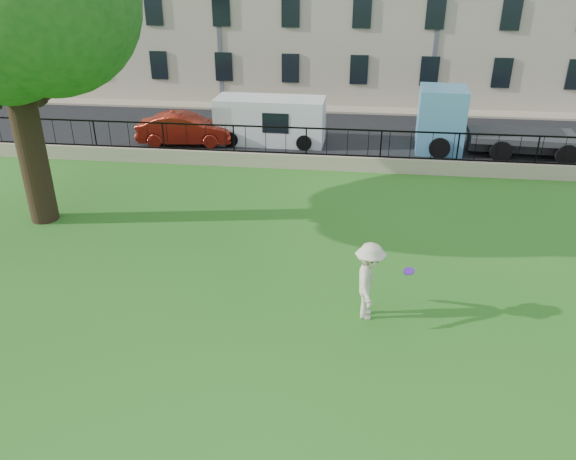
# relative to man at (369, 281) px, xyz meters

# --- Properties ---
(ground) EXTENTS (120.00, 120.00, 0.00)m
(ground) POSITION_rel_man_xyz_m (-2.50, -1.59, -0.98)
(ground) COLOR #256618
(ground) RESTS_ON ground
(retaining_wall) EXTENTS (50.00, 0.40, 0.60)m
(retaining_wall) POSITION_rel_man_xyz_m (-2.50, 10.41, -0.68)
(retaining_wall) COLOR gray
(retaining_wall) RESTS_ON ground
(iron_railing) EXTENTS (50.00, 0.05, 1.13)m
(iron_railing) POSITION_rel_man_xyz_m (-2.50, 10.41, 0.18)
(iron_railing) COLOR black
(iron_railing) RESTS_ON retaining_wall
(street) EXTENTS (60.00, 9.00, 0.01)m
(street) POSITION_rel_man_xyz_m (-2.50, 15.11, -0.97)
(street) COLOR black
(street) RESTS_ON ground
(sidewalk) EXTENTS (60.00, 1.40, 0.12)m
(sidewalk) POSITION_rel_man_xyz_m (-2.50, 20.31, -0.92)
(sidewalk) COLOR gray
(sidewalk) RESTS_ON ground
(man) EXTENTS (0.78, 1.29, 1.95)m
(man) POSITION_rel_man_xyz_m (0.00, 0.00, 0.00)
(man) COLOR beige
(man) RESTS_ON ground
(frisbee) EXTENTS (0.34, 0.35, 0.12)m
(frisbee) POSITION_rel_man_xyz_m (0.91, 0.09, 0.29)
(frisbee) COLOR #7628E8
(red_sedan) EXTENTS (4.48, 1.98, 1.43)m
(red_sedan) POSITION_rel_man_xyz_m (-8.37, 13.06, -0.26)
(red_sedan) COLOR maroon
(red_sedan) RESTS_ON street
(white_van) EXTENTS (5.03, 2.04, 2.10)m
(white_van) POSITION_rel_man_xyz_m (-4.50, 13.81, 0.07)
(white_van) COLOR silver
(white_van) RESTS_ON street
(blue_truck) EXTENTS (6.81, 2.80, 2.80)m
(blue_truck) POSITION_rel_man_xyz_m (5.51, 13.47, 0.42)
(blue_truck) COLOR #5191BD
(blue_truck) RESTS_ON street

